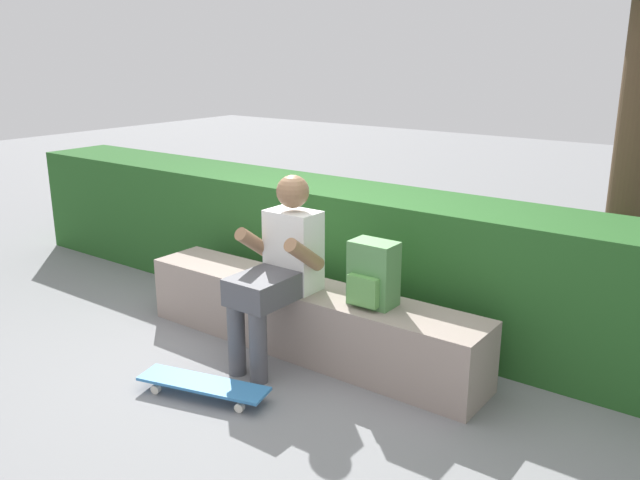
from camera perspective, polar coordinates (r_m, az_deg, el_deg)
The scene contains 6 objects.
ground_plane at distance 4.35m, azimuth -3.43°, elevation -10.68°, with size 24.00×24.00×0.00m, color gray.
bench_main at distance 4.44m, azimuth -1.22°, elevation -6.80°, with size 2.53×0.43×0.46m.
person_skater at distance 4.17m, azimuth -3.56°, elevation -2.16°, with size 0.49×0.62×1.21m.
skateboard_near_person at distance 4.00m, azimuth -10.07°, elevation -12.21°, with size 0.82×0.40×0.09m.
backpack_on_bench at distance 4.00m, azimuth 4.58°, elevation -3.01°, with size 0.28×0.23×0.40m.
hedge_row at distance 5.16m, azimuth 0.20°, elevation -0.45°, with size 6.37×0.68×0.97m.
Camera 1 is at (2.51, -2.96, 1.96)m, focal length 37.02 mm.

